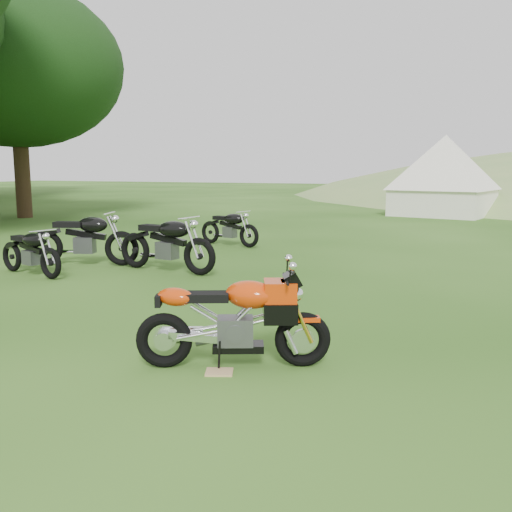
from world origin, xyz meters
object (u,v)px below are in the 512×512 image
at_px(sport_motorcycle, 233,313).
at_px(plywood_board, 219,372).
at_px(vintage_moto_a, 166,242).
at_px(vintage_moto_d, 229,227).
at_px(tent_left, 444,178).
at_px(vintage_moto_c, 30,250).
at_px(vintage_moto_b, 83,237).

relative_size(sport_motorcycle, plywood_board, 6.99).
xyz_separation_m(vintage_moto_a, vintage_moto_d, (-0.48, 3.61, -0.09)).
distance_m(vintage_moto_d, tent_left, 12.06).
relative_size(vintage_moto_a, vintage_moto_d, 1.19).
distance_m(sport_motorcycle, plywood_board, 0.56).
distance_m(vintage_moto_a, vintage_moto_d, 3.65).
bearing_deg(tent_left, plywood_board, -78.40).
relative_size(vintage_moto_c, vintage_moto_d, 0.97).
relative_size(vintage_moto_c, tent_left, 0.50).
bearing_deg(vintage_moto_a, vintage_moto_d, 104.93).
distance_m(vintage_moto_c, vintage_moto_d, 5.08).
bearing_deg(tent_left, sport_motorcycle, -78.26).
relative_size(vintage_moto_a, tent_left, 0.61).
height_order(plywood_board, vintage_moto_d, vintage_moto_d).
distance_m(plywood_board, vintage_moto_a, 5.36).
relative_size(plywood_board, vintage_moto_a, 0.12).
bearing_deg(sport_motorcycle, vintage_moto_a, 104.42).
bearing_deg(vintage_moto_c, vintage_moto_a, 45.65).
height_order(plywood_board, vintage_moto_c, vintage_moto_c).
xyz_separation_m(vintage_moto_b, vintage_moto_c, (-0.18, -1.19, -0.11)).
xyz_separation_m(sport_motorcycle, vintage_moto_b, (-5.08, 4.00, 0.03)).
bearing_deg(vintage_moto_c, vintage_moto_d, 86.55).
xyz_separation_m(vintage_moto_a, vintage_moto_b, (-1.82, -0.05, 0.00)).
bearing_deg(vintage_moto_b, plywood_board, -58.53).
xyz_separation_m(vintage_moto_c, vintage_moto_d, (1.53, 4.85, 0.01)).
relative_size(sport_motorcycle, vintage_moto_a, 0.84).
distance_m(sport_motorcycle, vintage_moto_d, 8.52).
height_order(plywood_board, tent_left, tent_left).
bearing_deg(plywood_board, vintage_moto_a, 127.03).
bearing_deg(vintage_moto_b, vintage_moto_a, -17.18).
bearing_deg(plywood_board, vintage_moto_b, 140.07).
bearing_deg(vintage_moto_a, vintage_moto_c, -140.94).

